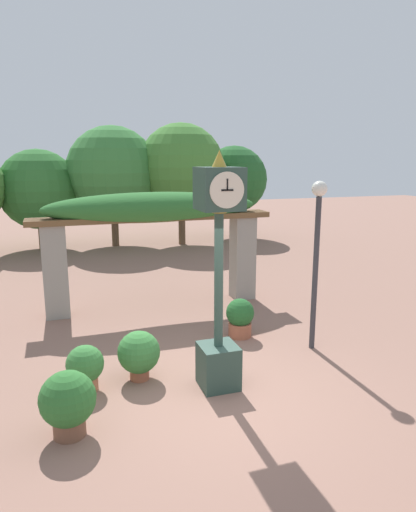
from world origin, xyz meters
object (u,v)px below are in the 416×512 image
potted_plant_far_left (68,402)px  lamp_post (317,240)px  potted_plant_near_left (85,366)px  potted_plant_far_right (240,317)px  pedestal_clock (219,276)px  potted_plant_near_right (139,353)px

potted_plant_far_left → lamp_post: lamp_post is taller
potted_plant_near_left → potted_plant_far_right: potted_plant_far_right is taller
potted_plant_near_left → potted_plant_far_left: potted_plant_far_left is taller
potted_plant_far_left → potted_plant_far_right: size_ratio=1.12×
potted_plant_near_left → potted_plant_far_right: size_ratio=0.93×
pedestal_clock → potted_plant_near_right: 1.86m
potted_plant_near_right → potted_plant_far_left: size_ratio=0.92×
potted_plant_near_right → lamp_post: lamp_post is taller
pedestal_clock → potted_plant_near_left: pedestal_clock is taller
potted_plant_near_left → potted_plant_far_right: (3.06, 1.25, 0.02)m
potted_plant_near_left → potted_plant_far_left: size_ratio=0.83×
pedestal_clock → lamp_post: bearing=20.9°
potted_plant_near_right → potted_plant_far_left: 1.67m
potted_plant_far_right → lamp_post: bearing=-41.8°
potted_plant_far_left → lamp_post: bearing=18.1°
potted_plant_near_right → potted_plant_far_right: potted_plant_near_right is taller
potted_plant_far_left → lamp_post: size_ratio=0.28×
potted_plant_near_left → potted_plant_far_left: (-0.28, -1.14, 0.08)m
pedestal_clock → potted_plant_far_left: 2.67m
pedestal_clock → potted_plant_far_right: pedestal_clock is taller
pedestal_clock → potted_plant_far_left: pedestal_clock is taller
potted_plant_near_left → lamp_post: bearing=4.2°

